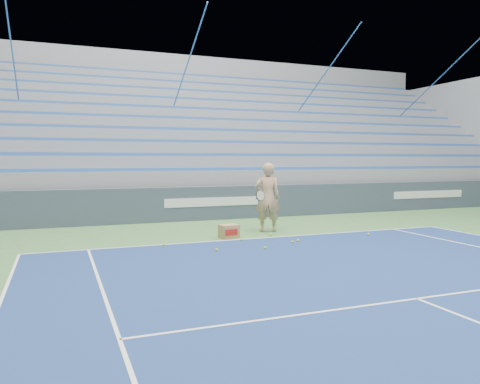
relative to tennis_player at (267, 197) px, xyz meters
name	(u,v)px	position (x,y,z in m)	size (l,w,h in m)	color
sponsor_barrier	(211,203)	(-0.64, 3.03, -0.39)	(30.00, 0.32, 1.10)	#384355
bleachers	(171,151)	(-0.64, 8.75, 1.41)	(31.00, 9.15, 7.30)	gray
tennis_player	(267,197)	(0.00, 0.00, 0.00)	(1.01, 0.95, 1.89)	tan
ball_box	(229,231)	(-1.34, -0.59, -0.77)	(0.52, 0.44, 0.34)	#A47E4F
tennis_ball_0	(265,248)	(-1.11, -2.30, -0.91)	(0.07, 0.07, 0.07)	#BADA2C
tennis_ball_1	(368,235)	(2.14, -1.61, -0.91)	(0.07, 0.07, 0.07)	#BADA2C
tennis_ball_2	(164,245)	(-3.12, -1.11, -0.91)	(0.07, 0.07, 0.07)	#BADA2C
tennis_ball_3	(298,241)	(0.00, -1.75, -0.91)	(0.07, 0.07, 0.07)	#BADA2C
tennis_ball_4	(271,235)	(-0.22, -0.68, -0.91)	(0.07, 0.07, 0.07)	#BADA2C
tennis_ball_5	(242,240)	(-1.21, -1.15, -0.91)	(0.07, 0.07, 0.07)	#BADA2C
tennis_ball_6	(217,250)	(-2.18, -2.13, -0.91)	(0.07, 0.07, 0.07)	#BADA2C
tennis_ball_7	(292,242)	(-0.21, -1.86, -0.91)	(0.07, 0.07, 0.07)	#BADA2C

